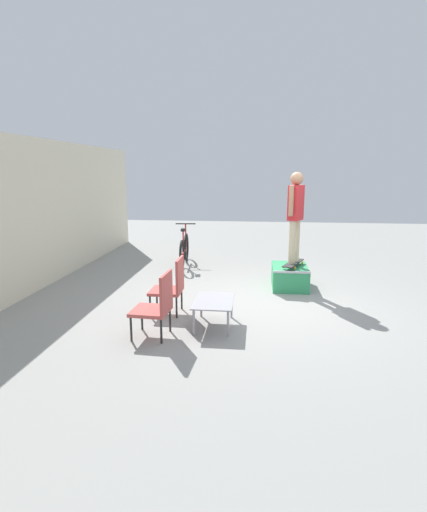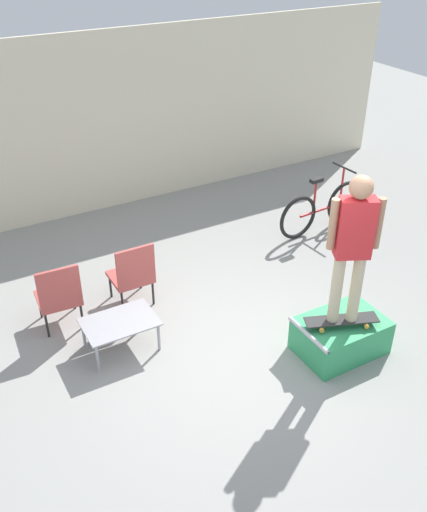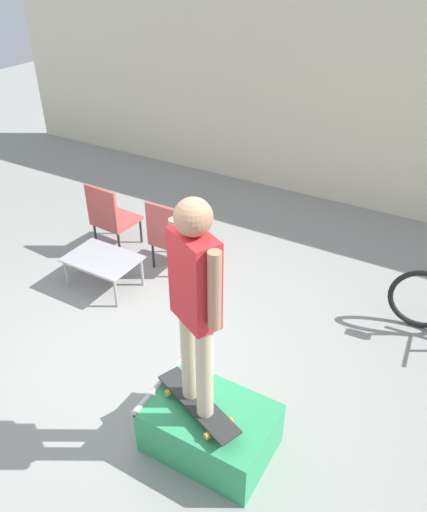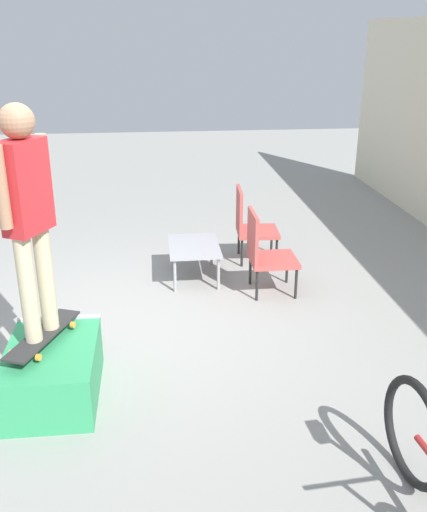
{
  "view_description": "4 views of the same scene",
  "coord_description": "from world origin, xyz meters",
  "px_view_note": "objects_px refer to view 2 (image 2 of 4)",
  "views": [
    {
      "loc": [
        -6.94,
        0.13,
        2.36
      ],
      "look_at": [
        0.33,
        0.94,
        0.79
      ],
      "focal_mm": 28.0,
      "sensor_mm": 36.0,
      "label": 1
    },
    {
      "loc": [
        -2.79,
        -4.43,
        4.63
      ],
      "look_at": [
        0.25,
        0.97,
        0.8
      ],
      "focal_mm": 40.0,
      "sensor_mm": 36.0,
      "label": 2
    },
    {
      "loc": [
        2.53,
        -2.88,
        3.67
      ],
      "look_at": [
        0.33,
        0.9,
        0.85
      ],
      "focal_mm": 35.0,
      "sensor_mm": 36.0,
      "label": 3
    },
    {
      "loc": [
        5.2,
        0.31,
        2.79
      ],
      "look_at": [
        0.15,
        0.86,
        0.78
      ],
      "focal_mm": 40.0,
      "sensor_mm": 36.0,
      "label": 4
    }
  ],
  "objects_px": {
    "skate_ramp_box": "(340,335)",
    "person_skater": "(353,239)",
    "patio_chair_left": "(59,295)",
    "patio_chair_right": "(133,273)",
    "coffee_table": "(120,324)",
    "bicycle": "(322,208)",
    "skateboard_on_ramp": "(341,320)"
  },
  "relations": [
    {
      "from": "patio_chair_left",
      "to": "bicycle",
      "type": "height_order",
      "value": "bicycle"
    },
    {
      "from": "patio_chair_left",
      "to": "patio_chair_right",
      "type": "relative_size",
      "value": 1.0
    },
    {
      "from": "skate_ramp_box",
      "to": "patio_chair_left",
      "type": "distance_m",
      "value": 3.48
    },
    {
      "from": "skateboard_on_ramp",
      "to": "patio_chair_right",
      "type": "height_order",
      "value": "patio_chair_right"
    },
    {
      "from": "person_skater",
      "to": "patio_chair_right",
      "type": "bearing_deg",
      "value": 155.5
    },
    {
      "from": "coffee_table",
      "to": "patio_chair_right",
      "type": "bearing_deg",
      "value": 57.12
    },
    {
      "from": "coffee_table",
      "to": "bicycle",
      "type": "bearing_deg",
      "value": 16.68
    },
    {
      "from": "coffee_table",
      "to": "patio_chair_right",
      "type": "height_order",
      "value": "patio_chair_right"
    },
    {
      "from": "skateboard_on_ramp",
      "to": "skate_ramp_box",
      "type": "bearing_deg",
      "value": 57.76
    },
    {
      "from": "skateboard_on_ramp",
      "to": "coffee_table",
      "type": "relative_size",
      "value": 1.0
    },
    {
      "from": "person_skater",
      "to": "patio_chair_left",
      "type": "height_order",
      "value": "person_skater"
    },
    {
      "from": "skate_ramp_box",
      "to": "skateboard_on_ramp",
      "type": "xyz_separation_m",
      "value": [
        -0.08,
        -0.06,
        0.3
      ]
    },
    {
      "from": "patio_chair_left",
      "to": "patio_chair_right",
      "type": "bearing_deg",
      "value": -176.42
    },
    {
      "from": "skate_ramp_box",
      "to": "bicycle",
      "type": "height_order",
      "value": "bicycle"
    },
    {
      "from": "skateboard_on_ramp",
      "to": "bicycle",
      "type": "distance_m",
      "value": 3.14
    },
    {
      "from": "patio_chair_right",
      "to": "bicycle",
      "type": "distance_m",
      "value": 3.53
    },
    {
      "from": "patio_chair_left",
      "to": "bicycle",
      "type": "xyz_separation_m",
      "value": [
        4.49,
        0.44,
        -0.11
      ]
    },
    {
      "from": "skateboard_on_ramp",
      "to": "coffee_table",
      "type": "bearing_deg",
      "value": 169.65
    },
    {
      "from": "coffee_table",
      "to": "bicycle",
      "type": "height_order",
      "value": "bicycle"
    },
    {
      "from": "skate_ramp_box",
      "to": "skateboard_on_ramp",
      "type": "relative_size",
      "value": 1.2
    },
    {
      "from": "skate_ramp_box",
      "to": "bicycle",
      "type": "bearing_deg",
      "value": 55.87
    },
    {
      "from": "skateboard_on_ramp",
      "to": "bicycle",
      "type": "relative_size",
      "value": 0.5
    },
    {
      "from": "skate_ramp_box",
      "to": "patio_chair_left",
      "type": "height_order",
      "value": "patio_chair_left"
    },
    {
      "from": "skateboard_on_ramp",
      "to": "bicycle",
      "type": "bearing_deg",
      "value": 76.93
    },
    {
      "from": "skate_ramp_box",
      "to": "person_skater",
      "type": "relative_size",
      "value": 0.58
    },
    {
      "from": "person_skater",
      "to": "patio_chair_right",
      "type": "height_order",
      "value": "person_skater"
    },
    {
      "from": "coffee_table",
      "to": "patio_chair_left",
      "type": "bearing_deg",
      "value": 123.22
    },
    {
      "from": "skate_ramp_box",
      "to": "patio_chair_left",
      "type": "relative_size",
      "value": 1.1
    },
    {
      "from": "skate_ramp_box",
      "to": "patio_chair_left",
      "type": "bearing_deg",
      "value": 143.22
    },
    {
      "from": "skate_ramp_box",
      "to": "patio_chair_right",
      "type": "relative_size",
      "value": 1.1
    },
    {
      "from": "person_skater",
      "to": "coffee_table",
      "type": "height_order",
      "value": "person_skater"
    },
    {
      "from": "coffee_table",
      "to": "patio_chair_left",
      "type": "height_order",
      "value": "patio_chair_left"
    }
  ]
}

